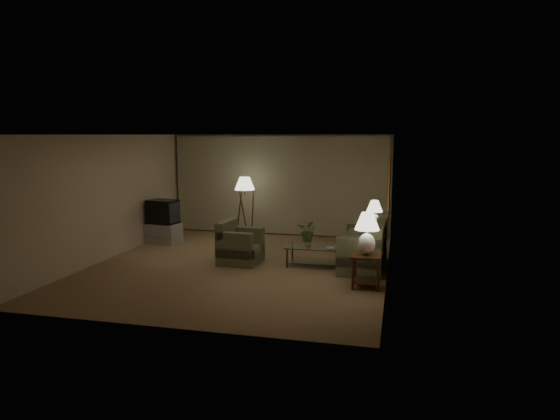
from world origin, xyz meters
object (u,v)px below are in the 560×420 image
object	(u,v)px
coffee_table	(315,253)
ottoman	(237,239)
side_table_far	(374,237)
vase	(308,243)
table_lamp_near	(367,230)
side_table_near	(366,265)
crt_tv	(163,212)
armchair	(241,247)
tv_cabinet	(164,233)
table_lamp_far	(374,212)
sofa	(363,249)
floor_lamp	(245,207)

from	to	relation	value
coffee_table	ottoman	distance (m)	2.55
side_table_far	vase	distance (m)	1.86
table_lamp_near	vase	xyz separation A→B (m)	(-1.27, 1.25, -0.56)
side_table_near	crt_tv	bearing A→B (deg)	153.78
coffee_table	crt_tv	xyz separation A→B (m)	(-4.08, 1.31, 0.52)
armchair	tv_cabinet	xyz separation A→B (m)	(-2.50, 1.44, -0.11)
side_table_near	vase	bearing A→B (deg)	135.47
side_table_far	coffee_table	distance (m)	1.76
side_table_far	table_lamp_far	size ratio (longest dim) A/B	0.94
sofa	crt_tv	world-z (taller)	crt_tv
table_lamp_near	sofa	bearing A→B (deg)	96.34
sofa	coffee_table	distance (m)	0.98
tv_cabinet	floor_lamp	world-z (taller)	floor_lamp
sofa	armchair	bearing A→B (deg)	-83.13
side_table_far	coffee_table	world-z (taller)	side_table_far
side_table_near	side_table_far	size ratio (longest dim) A/B	1.00
floor_lamp	tv_cabinet	bearing A→B (deg)	-151.00
side_table_far	tv_cabinet	xyz separation A→B (m)	(-5.20, -0.04, -0.14)
crt_tv	vase	world-z (taller)	crt_tv
side_table_far	vase	bearing A→B (deg)	-133.26
side_table_near	side_table_far	world-z (taller)	same
tv_cabinet	coffee_table	bearing A→B (deg)	-8.71
armchair	tv_cabinet	world-z (taller)	armchair
side_table_near	crt_tv	world-z (taller)	crt_tv
side_table_far	tv_cabinet	bearing A→B (deg)	-179.56
side_table_near	coffee_table	xyz separation A→B (m)	(-1.12, 1.25, -0.13)
table_lamp_near	ottoman	distance (m)	4.27
table_lamp_far	ottoman	distance (m)	3.38
sofa	crt_tv	xyz separation A→B (m)	(-5.05, 1.21, 0.42)
table_lamp_near	coffee_table	world-z (taller)	table_lamp_near
side_table_far	ottoman	world-z (taller)	side_table_far
side_table_far	ottoman	size ratio (longest dim) A/B	1.13
table_lamp_far	armchair	bearing A→B (deg)	-151.33
sofa	vase	xyz separation A→B (m)	(-1.12, -0.10, 0.11)
vase	tv_cabinet	bearing A→B (deg)	161.56
floor_lamp	ottoman	xyz separation A→B (m)	(0.09, -0.97, -0.67)
armchair	floor_lamp	size ratio (longest dim) A/B	0.59
coffee_table	side_table_near	bearing A→B (deg)	-48.13
tv_cabinet	crt_tv	xyz separation A→B (m)	(0.00, 0.00, 0.55)
armchair	side_table_near	world-z (taller)	armchair
armchair	table_lamp_far	world-z (taller)	table_lamp_far
side_table_near	armchair	bearing A→B (deg)	157.44
crt_tv	floor_lamp	xyz separation A→B (m)	(1.83, 1.01, 0.05)
side_table_near	vase	xyz separation A→B (m)	(-1.27, 1.25, 0.08)
tv_cabinet	crt_tv	bearing A→B (deg)	0.00
table_lamp_near	ottoman	bearing A→B (deg)	141.61
coffee_table	tv_cabinet	size ratio (longest dim) A/B	1.37
coffee_table	ottoman	size ratio (longest dim) A/B	2.31
table_lamp_far	tv_cabinet	size ratio (longest dim) A/B	0.71
ottoman	floor_lamp	bearing A→B (deg)	95.39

